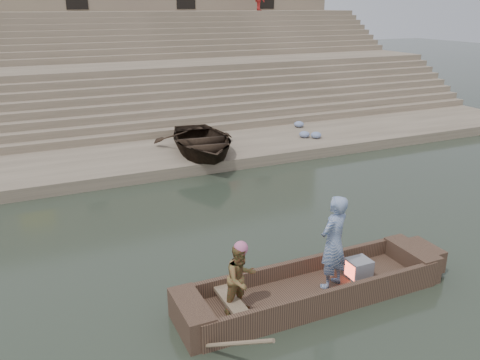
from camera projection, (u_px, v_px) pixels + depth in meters
ground at (312, 244)px, 12.16m from camera, size 120.00×120.00×0.00m
lower_landing at (200, 153)px, 18.95m from camera, size 32.00×4.00×0.40m
mid_landing at (149, 92)px, 24.97m from camera, size 32.00×3.00×2.80m
upper_landing at (119, 55)px, 30.57m from camera, size 32.00×3.00×5.20m
ghat_steps at (140, 80)px, 26.29m from camera, size 32.00×11.00×5.20m
building_wall at (103, 4)px, 32.98m from camera, size 32.00×5.07×11.20m
main_rowboat at (312, 294)px, 9.87m from camera, size 5.00×1.30×0.22m
rowboat_trim at (322, 283)px, 9.88m from camera, size 6.04×2.63×2.04m
standing_man at (333, 242)px, 9.63m from camera, size 0.83×0.68×1.95m
rowing_man at (241, 279)px, 8.90m from camera, size 0.77×0.66×1.37m
television at (358, 269)px, 10.20m from camera, size 0.46×0.42×0.40m
beached_rowboat at (201, 141)px, 18.02m from camera, size 3.70×4.79×0.91m
cloth_bundles at (224, 138)px, 19.66m from camera, size 15.43×2.43×0.26m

